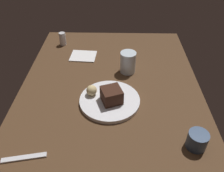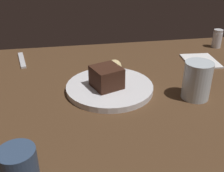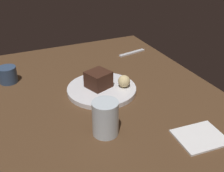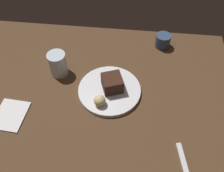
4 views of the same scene
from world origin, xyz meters
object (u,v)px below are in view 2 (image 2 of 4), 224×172
object	(u,v)px
chocolate_cake_slice	(107,77)
dessert_spoon	(22,60)
bread_roll	(114,67)
coffee_cup	(18,164)
folded_napkin	(200,61)
dessert_plate	(109,87)
salt_shaker	(217,39)
water_glass	(197,80)

from	to	relation	value
chocolate_cake_slice	dessert_spoon	world-z (taller)	chocolate_cake_slice
bread_roll	coffee_cup	bearing A→B (deg)	57.15
bread_roll	folded_napkin	size ratio (longest dim) A/B	0.33
dessert_plate	bread_roll	size ratio (longest dim) A/B	5.63
bread_roll	coffee_cup	xyz separation A→B (cm)	(25.29, 39.17, -0.79)
dessert_spoon	folded_napkin	size ratio (longest dim) A/B	1.08
chocolate_cake_slice	dessert_spoon	xyz separation A→B (cm)	(27.74, -29.04, -4.49)
salt_shaker	dessert_spoon	bearing A→B (deg)	1.08
salt_shaker	dessert_spoon	distance (cm)	79.51
coffee_cup	folded_napkin	xyz separation A→B (cm)	(-59.42, -47.15, -2.97)
salt_shaker	dessert_spoon	xyz separation A→B (cm)	(79.42, 1.50, -3.41)
water_glass	chocolate_cake_slice	bearing A→B (deg)	-17.20
chocolate_cake_slice	water_glass	distance (cm)	25.63
dessert_plate	folded_napkin	size ratio (longest dim) A/B	1.87
chocolate_cake_slice	salt_shaker	bearing A→B (deg)	-149.42
water_glass	dessert_plate	bearing A→B (deg)	-20.69
coffee_cup	salt_shaker	bearing A→B (deg)	-140.14
water_glass	dessert_spoon	bearing A→B (deg)	-35.04
chocolate_cake_slice	water_glass	xyz separation A→B (cm)	(-24.48, 7.58, 0.57)
dessert_plate	folded_napkin	distance (cm)	40.16
chocolate_cake_slice	coffee_cup	size ratio (longest dim) A/B	1.12
salt_shaker	folded_napkin	size ratio (longest dim) A/B	0.55
dessert_plate	coffee_cup	world-z (taller)	coffee_cup
dessert_spoon	folded_napkin	distance (cm)	66.97
dessert_plate	dessert_spoon	xyz separation A→B (cm)	(28.78, -27.77, -0.52)
salt_shaker	bread_roll	bearing A→B (deg)	24.53
bread_roll	water_glass	distance (cm)	26.26
coffee_cup	chocolate_cake_slice	bearing A→B (deg)	-125.04
chocolate_cake_slice	bread_roll	size ratio (longest dim) A/B	1.73
chocolate_cake_slice	dessert_spoon	size ratio (longest dim) A/B	0.53
chocolate_cake_slice	dessert_spoon	bearing A→B (deg)	-46.32
dessert_plate	dessert_spoon	size ratio (longest dim) A/B	1.74
coffee_cup	dessert_spoon	world-z (taller)	coffee_cup
dessert_plate	water_glass	bearing A→B (deg)	159.31
dessert_spoon	dessert_plate	bearing A→B (deg)	-145.03
chocolate_cake_slice	folded_napkin	world-z (taller)	chocolate_cake_slice
salt_shaker	folded_napkin	distance (cm)	19.67
dessert_spoon	bread_roll	bearing A→B (deg)	-133.66
dessert_plate	salt_shaker	xyz separation A→B (cm)	(-50.64, -29.27, 2.90)
water_glass	folded_napkin	bearing A→B (deg)	-119.24
chocolate_cake_slice	coffee_cup	xyz separation A→B (cm)	(21.32, 30.40, -1.57)
water_glass	folded_napkin	size ratio (longest dim) A/B	0.78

